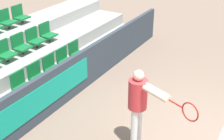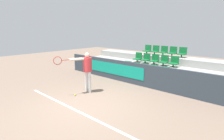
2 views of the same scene
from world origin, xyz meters
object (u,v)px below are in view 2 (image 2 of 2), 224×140
at_px(stadium_chair_2, 144,69).
at_px(stadium_chair_13, 173,52).
at_px(stadium_chair_14, 182,53).
at_px(stadium_chair_4, 164,73).
at_px(stadium_chair_0, 127,67).
at_px(stadium_chair_11, 155,50).
at_px(stadium_chair_12, 164,51).
at_px(stadium_chair_7, 155,60).
at_px(tennis_ball, 75,95).
at_px(stadium_chair_10, 147,50).
at_px(stadium_chair_8, 164,61).
at_px(tennis_player, 86,68).
at_px(stadium_chair_6, 146,59).
at_px(stadium_chair_5, 138,58).
at_px(stadium_chair_3, 154,71).
at_px(stadium_chair_1, 135,68).
at_px(stadium_chair_9, 174,62).

bearing_deg(stadium_chair_2, stadium_chair_13, 75.36).
bearing_deg(stadium_chair_13, stadium_chair_14, 0.00).
bearing_deg(stadium_chair_4, stadium_chair_0, 180.00).
bearing_deg(stadium_chair_11, stadium_chair_12, 0.00).
bearing_deg(stadium_chair_7, tennis_ball, -102.12).
bearing_deg(stadium_chair_10, stadium_chair_0, -90.00).
xyz_separation_m(stadium_chair_8, tennis_player, (-1.52, -4.00, 0.06)).
bearing_deg(stadium_chair_6, stadium_chair_7, 0.00).
distance_m(stadium_chair_6, stadium_chair_10, 1.22).
height_order(stadium_chair_2, stadium_chair_4, same).
bearing_deg(stadium_chair_6, tennis_ball, -95.59).
xyz_separation_m(stadium_chair_2, stadium_chair_14, (1.08, 2.07, 0.75)).
relative_size(stadium_chair_4, stadium_chair_6, 1.00).
xyz_separation_m(stadium_chair_5, stadium_chair_14, (2.16, 1.03, 0.37)).
bearing_deg(stadium_chair_4, stadium_chair_3, 180.00).
bearing_deg(stadium_chair_0, stadium_chair_12, 62.41).
relative_size(stadium_chair_10, stadium_chair_13, 1.00).
height_order(stadium_chair_6, stadium_chair_8, same).
relative_size(stadium_chair_1, stadium_chair_3, 1.00).
xyz_separation_m(stadium_chair_9, stadium_chair_11, (-1.62, 1.03, 0.37)).
bearing_deg(stadium_chair_14, stadium_chair_11, 180.00).
height_order(stadium_chair_4, tennis_ball, stadium_chair_4).
bearing_deg(stadium_chair_8, stadium_chair_0, -147.47).
bearing_deg(stadium_chair_14, stadium_chair_3, -104.64).
distance_m(stadium_chair_6, stadium_chair_12, 1.22).
bearing_deg(tennis_player, stadium_chair_13, 95.04).
bearing_deg(stadium_chair_0, stadium_chair_1, 0.00).
bearing_deg(stadium_chair_7, stadium_chair_8, 0.00).
bearing_deg(tennis_player, stadium_chair_2, 93.60).
height_order(stadium_chair_4, stadium_chair_10, stadium_chair_10).
bearing_deg(stadium_chair_1, stadium_chair_7, 62.41).
bearing_deg(stadium_chair_6, stadium_chair_14, 32.53).
relative_size(stadium_chair_10, stadium_chair_11, 1.00).
bearing_deg(stadium_chair_4, tennis_player, -124.70).
distance_m(stadium_chair_5, stadium_chair_11, 1.22).
relative_size(stadium_chair_4, stadium_chair_12, 1.00).
relative_size(stadium_chair_0, stadium_chair_10, 1.00).
distance_m(stadium_chair_10, stadium_chair_13, 1.62).
relative_size(stadium_chair_3, tennis_ball, 8.29).
bearing_deg(stadium_chair_12, stadium_chair_0, -117.59).
bearing_deg(tennis_ball, stadium_chair_7, 77.88).
bearing_deg(stadium_chair_11, stadium_chair_3, -62.41).
bearing_deg(stadium_chair_6, stadium_chair_11, 90.00).
relative_size(stadium_chair_4, stadium_chair_7, 1.00).
distance_m(stadium_chair_0, stadium_chair_14, 3.08).
relative_size(stadium_chair_9, stadium_chair_12, 1.00).
distance_m(stadium_chair_14, tennis_ball, 6.17).
distance_m(stadium_chair_4, tennis_ball, 4.18).
distance_m(stadium_chair_10, stadium_chair_14, 2.16).
distance_m(stadium_chair_3, stadium_chair_4, 0.54).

